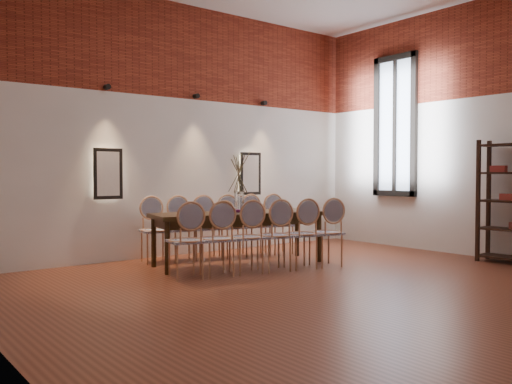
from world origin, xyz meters
TOP-DOWN VIEW (x-y plane):
  - floor at (0.00, 0.00)m, footprint 7.00×7.00m
  - wall_back at (0.00, 3.55)m, footprint 7.00×0.10m
  - wall_right at (3.55, 0.00)m, footprint 0.10×7.00m
  - brick_band_back at (0.00, 3.48)m, footprint 7.00×0.02m
  - brick_band_right at (3.48, 0.00)m, footprint 0.02×7.00m
  - niche_left at (-1.30, 3.45)m, footprint 0.36×0.06m
  - niche_right at (1.30, 3.45)m, footprint 0.36×0.06m
  - spot_fixture_left at (-1.30, 3.42)m, footprint 0.08×0.10m
  - spot_fixture_mid at (0.20, 3.42)m, footprint 0.08×0.10m
  - spot_fixture_right at (1.60, 3.42)m, footprint 0.08×0.10m
  - window_glass at (3.46, 2.00)m, footprint 0.02×0.78m
  - window_frame at (3.44, 2.00)m, footprint 0.08×0.90m
  - window_mullion at (3.44, 2.00)m, footprint 0.06×0.06m
  - dining_table at (0.13, 2.17)m, footprint 2.59×1.28m
  - chair_near_a at (-1.02, 1.72)m, footprint 0.52×0.52m
  - chair_near_b at (-0.61, 1.63)m, footprint 0.52×0.52m
  - chair_near_c at (-0.21, 1.55)m, footprint 0.52×0.52m
  - chair_near_d at (0.20, 1.47)m, footprint 0.52×0.52m
  - chair_near_e at (0.60, 1.38)m, footprint 0.52×0.52m
  - chair_near_f at (1.01, 1.30)m, footprint 0.52×0.52m
  - chair_far_a at (-0.74, 3.04)m, footprint 0.52×0.52m
  - chair_far_b at (-0.34, 2.96)m, footprint 0.52×0.52m
  - chair_far_c at (0.07, 2.88)m, footprint 0.52×0.52m
  - chair_far_d at (0.47, 2.79)m, footprint 0.52×0.52m
  - chair_far_e at (0.88, 2.71)m, footprint 0.52×0.52m
  - chair_far_f at (1.28, 2.63)m, footprint 0.52×0.52m
  - vase at (0.14, 2.17)m, footprint 0.14×0.14m
  - dried_branches at (0.14, 2.17)m, footprint 0.50×0.50m
  - bowl at (-0.11, 2.17)m, footprint 0.24×0.24m
  - book at (0.17, 2.24)m, footprint 0.29×0.23m

SIDE VIEW (x-z plane):
  - floor at x=0.00m, z-range -0.02..0.00m
  - dining_table at x=0.13m, z-range 0.00..0.75m
  - chair_near_a at x=-1.02m, z-range 0.00..0.94m
  - chair_near_b at x=-0.61m, z-range 0.00..0.94m
  - chair_near_c at x=-0.21m, z-range 0.00..0.94m
  - chair_near_d at x=0.20m, z-range 0.00..0.94m
  - chair_near_e at x=0.60m, z-range 0.00..0.94m
  - chair_near_f at x=1.01m, z-range 0.00..0.94m
  - chair_far_a at x=-0.74m, z-range 0.00..0.94m
  - chair_far_b at x=-0.34m, z-range 0.00..0.94m
  - chair_far_c at x=0.07m, z-range 0.00..0.94m
  - chair_far_d at x=0.47m, z-range 0.00..0.94m
  - chair_far_e at x=0.88m, z-range 0.00..0.94m
  - chair_far_f at x=1.28m, z-range 0.00..0.94m
  - book at x=0.17m, z-range 0.75..0.78m
  - bowl at x=-0.11m, z-range 0.75..0.93m
  - vase at x=0.14m, z-range 0.75..1.05m
  - niche_left at x=-1.30m, z-range 0.97..1.63m
  - niche_right at x=1.30m, z-range 0.97..1.63m
  - dried_branches at x=0.14m, z-range 1.00..1.70m
  - wall_back at x=0.00m, z-range 0.00..4.00m
  - wall_right at x=3.55m, z-range 0.00..4.00m
  - window_glass at x=3.46m, z-range 0.96..3.34m
  - window_frame at x=3.44m, z-range 0.90..3.40m
  - window_mullion at x=3.44m, z-range 0.95..3.35m
  - spot_fixture_left at x=-1.30m, z-range 2.51..2.59m
  - spot_fixture_mid at x=0.20m, z-range 2.51..2.59m
  - spot_fixture_right at x=1.60m, z-range 2.51..2.59m
  - brick_band_back at x=0.00m, z-range 2.50..4.00m
  - brick_band_right at x=3.48m, z-range 2.50..4.00m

